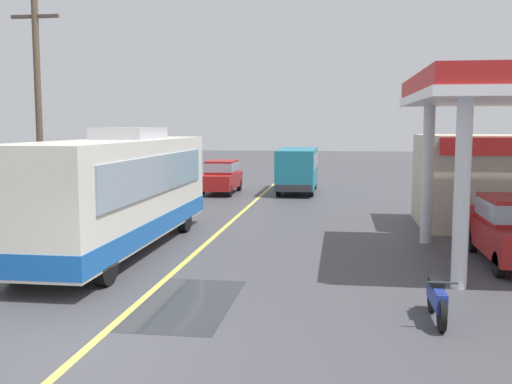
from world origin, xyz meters
The scene contains 9 objects.
ground centered at (0.00, 20.00, 0.00)m, with size 120.00×120.00×0.00m, color #424247.
lane_divider_stripe centered at (0.00, 15.00, 0.00)m, with size 0.16×50.00×0.01m, color #D8CC4C.
wet_puddle_patch centered at (0.95, 2.95, 0.00)m, with size 2.06×3.88×0.01m, color #26282D.
coach_bus_main centered at (-2.34, 7.96, 1.72)m, with size 2.60×11.04×3.69m.
minibus_opposing_lane centered at (1.83, 24.39, 1.47)m, with size 2.04×6.13×2.44m.
motorcycle_parked_forecourt centered at (6.06, 2.53, 0.44)m, with size 0.55×1.80×0.92m.
pedestrian_near_pump centered at (7.94, 9.14, 0.93)m, with size 0.55×0.22×1.66m.
car_trailing_behind_bus centered at (-2.31, 23.27, 1.01)m, with size 1.70×4.20×1.82m.
utility_pole_roadside centered at (-6.80, 11.70, 4.31)m, with size 1.80×0.24×8.26m.
Camera 1 is at (4.18, -8.93, 3.73)m, focal length 41.69 mm.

